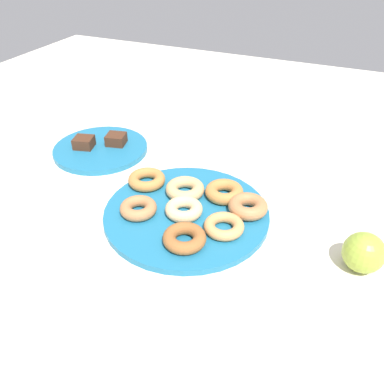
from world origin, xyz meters
TOP-DOWN VIEW (x-y plane):
  - ground_plane at (0.00, 0.00)m, footprint 2.40×2.40m
  - donut_plate at (0.00, 0.00)m, footprint 0.36×0.36m
  - donut_0 at (-0.13, 0.06)m, footprint 0.11×0.11m
  - donut_1 at (-0.09, -0.05)m, footprint 0.11×0.11m
  - donut_2 at (0.10, -0.03)m, footprint 0.10×0.10m
  - donut_3 at (0.04, -0.10)m, footprint 0.12×0.12m
  - donut_4 at (0.12, 0.05)m, footprint 0.11×0.11m
  - donut_5 at (-0.00, -0.01)m, footprint 0.09×0.09m
  - donut_6 at (0.06, 0.08)m, footprint 0.10×0.10m
  - donut_7 at (-0.03, 0.06)m, footprint 0.12×0.12m
  - cake_plate at (-0.34, 0.17)m, footprint 0.26×0.26m
  - brownie_near at (-0.37, 0.15)m, footprint 0.06×0.06m
  - brownie_far at (-0.30, 0.20)m, footprint 0.06×0.06m
  - apple at (0.36, -0.01)m, footprint 0.08×0.08m

SIDE VIEW (x-z plane):
  - ground_plane at x=0.00m, z-range 0.00..0.00m
  - donut_plate at x=0.00m, z-range 0.00..0.01m
  - cake_plate at x=-0.34m, z-range 0.00..0.01m
  - donut_2 at x=0.10m, z-range 0.01..0.04m
  - donut_0 at x=-0.13m, z-range 0.01..0.04m
  - donut_1 at x=-0.09m, z-range 0.01..0.04m
  - donut_5 at x=0.00m, z-range 0.01..0.04m
  - donut_3 at x=0.04m, z-range 0.01..0.04m
  - donut_7 at x=-0.03m, z-range 0.01..0.04m
  - donut_6 at x=0.06m, z-range 0.01..0.04m
  - donut_4 at x=0.12m, z-range 0.01..0.04m
  - brownie_near at x=-0.37m, z-range 0.01..0.04m
  - brownie_far at x=-0.30m, z-range 0.01..0.04m
  - apple at x=0.36m, z-range 0.00..0.08m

